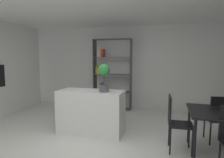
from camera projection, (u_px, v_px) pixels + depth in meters
name	position (u px, v px, depth m)	size (l,w,h in m)	color
ground_plane	(88.00, 152.00, 3.37)	(10.25, 10.25, 0.00)	silver
back_partition	(126.00, 67.00, 6.27)	(7.44, 0.06, 2.60)	silver
kitchen_island	(91.00, 112.00, 4.20)	(1.40, 0.61, 0.92)	white
potted_plant_on_island	(104.00, 75.00, 3.98)	(0.24, 0.24, 0.58)	#4C4C51
open_bookshelf	(109.00, 75.00, 6.11)	(1.20, 0.31, 2.18)	#4C4C51
dining_chair_far	(220.00, 116.00, 3.62)	(0.47, 0.47, 0.93)	black
dining_chair_island_side	(175.00, 119.00, 3.36)	(0.43, 0.42, 0.98)	black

